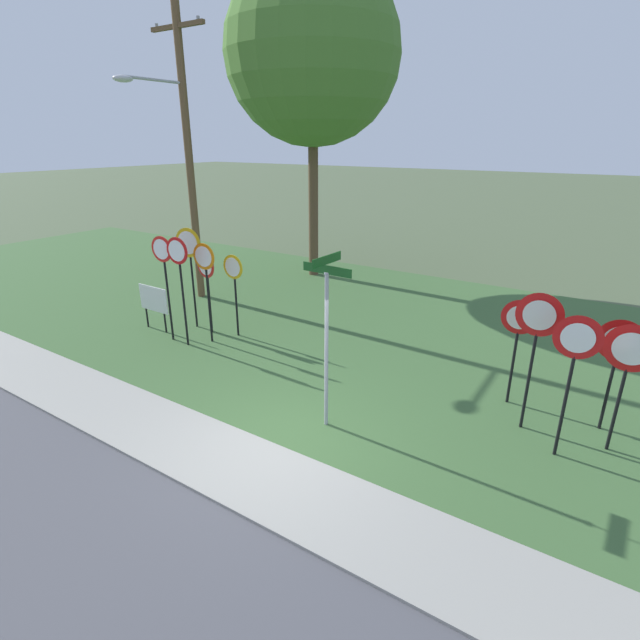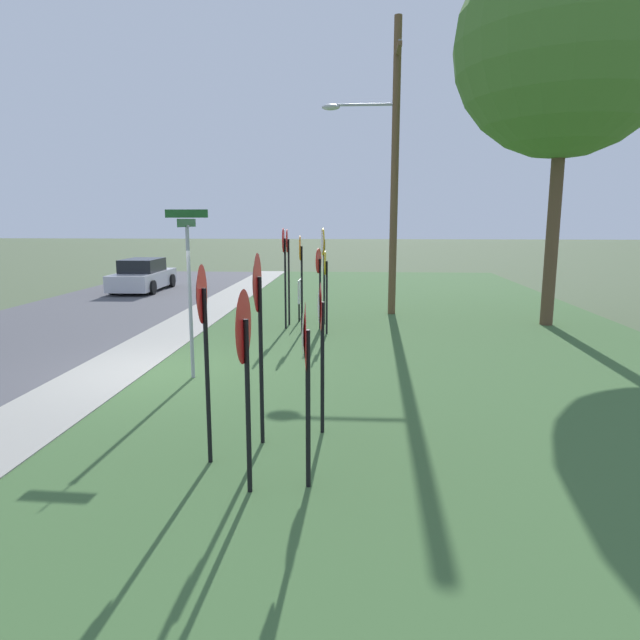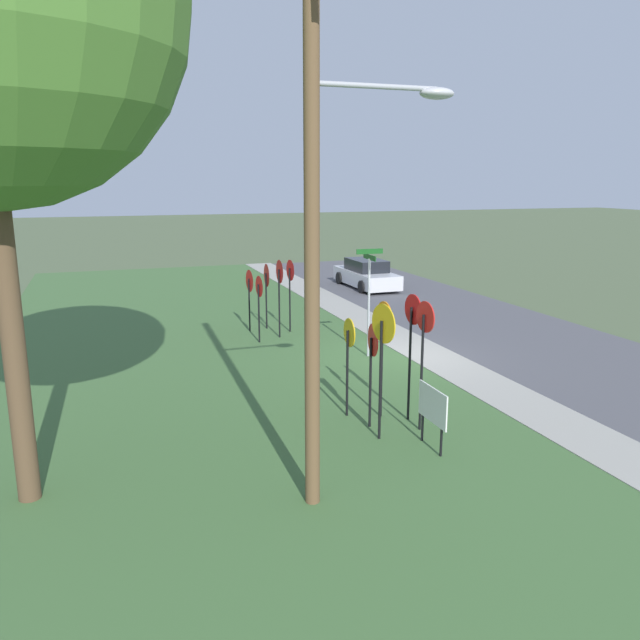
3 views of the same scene
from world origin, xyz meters
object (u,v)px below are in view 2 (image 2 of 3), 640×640
object	(u,v)px
stop_sign_center_tall	(284,257)
notice_board	(300,292)
yield_sign_near_left	(257,302)
stop_sign_far_left	(301,263)
yield_sign_far_left	(202,317)
stop_sign_far_center	(323,254)
stop_sign_near_left	(319,271)
stop_sign_far_right	(288,257)
yield_sign_far_right	(243,344)
utility_pole	(390,160)
yield_sign_near_right	(320,323)
street_name_post	(189,280)
yield_sign_center	(305,352)
oak_tree_left	(567,44)
parked_hatchback_near	(143,276)
stop_sign_near_right	(326,275)

from	to	relation	value
stop_sign_center_tall	notice_board	distance (m)	1.96
yield_sign_near_left	notice_board	world-z (taller)	yield_sign_near_left
stop_sign_far_left	yield_sign_far_left	bearing A→B (deg)	-6.33
stop_sign_far_center	yield_sign_near_left	xyz separation A→B (m)	(8.83, -0.34, -0.11)
stop_sign_near_left	stop_sign_far_center	size ratio (longest dim) A/B	0.80
stop_sign_far_left	stop_sign_far_center	size ratio (longest dim) A/B	0.93
stop_sign_far_left	stop_sign_far_right	distance (m)	1.08
yield_sign_far_right	utility_pole	bearing A→B (deg)	170.14
stop_sign_far_left	stop_sign_far_center	distance (m)	1.27
stop_sign_far_center	yield_sign_near_right	size ratio (longest dim) A/B	1.29
yield_sign_near_right	street_name_post	world-z (taller)	street_name_post
yield_sign_far_left	utility_pole	bearing A→B (deg)	160.33
stop_sign_near_left	yield_sign_center	world-z (taller)	stop_sign_near_left
yield_sign_far_left	yield_sign_center	bearing A→B (deg)	60.65
stop_sign_center_tall	oak_tree_left	bearing A→B (deg)	94.71
stop_sign_far_center	yield_sign_far_right	world-z (taller)	stop_sign_far_center
stop_sign_near_left	parked_hatchback_near	world-z (taller)	stop_sign_near_left
stop_sign_far_center	parked_hatchback_near	world-z (taller)	stop_sign_far_center
stop_sign_far_center	utility_pole	size ratio (longest dim) A/B	0.31
stop_sign_far_center	stop_sign_far_right	size ratio (longest dim) A/B	1.01
stop_sign_far_left	utility_pole	size ratio (longest dim) A/B	0.29
notice_board	oak_tree_left	world-z (taller)	oak_tree_left
stop_sign_far_left	stop_sign_far_right	bearing A→B (deg)	-157.86
stop_sign_far_right	yield_sign_near_left	distance (m)	8.69
stop_sign_far_center	stop_sign_near_left	bearing A→B (deg)	-15.90
stop_sign_near_left	stop_sign_far_center	distance (m)	0.80
yield_sign_near_left	yield_sign_far_right	bearing A→B (deg)	1.61
yield_sign_far_right	utility_pole	xyz separation A→B (m)	(-12.22, 2.22, 3.17)
stop_sign_near_left	yield_sign_near_left	xyz separation A→B (m)	(8.17, -0.26, 0.33)
utility_pole	parked_hatchback_near	bearing A→B (deg)	-118.28
parked_hatchback_near	yield_sign_far_left	bearing A→B (deg)	22.21
stop_sign_near_left	stop_sign_near_right	bearing A→B (deg)	24.22
stop_sign_center_tall	notice_board	world-z (taller)	stop_sign_center_tall
stop_sign_far_left	yield_sign_near_left	distance (m)	7.71
stop_sign_far_center	parked_hatchback_near	distance (m)	11.37
yield_sign_far_right	yield_sign_center	distance (m)	0.68
yield_sign_far_left	oak_tree_left	xyz separation A→B (m)	(-9.85, 7.44, 5.81)
yield_sign_near_right	street_name_post	xyz separation A→B (m)	(-2.65, -2.66, 0.29)
yield_sign_near_right	yield_sign_near_left	bearing A→B (deg)	-68.12
stop_sign_far_left	street_name_post	xyz separation A→B (m)	(4.62, -1.65, 0.02)
yield_sign_far_right	street_name_post	distance (m)	4.88
yield_sign_near_right	yield_sign_far_left	size ratio (longest dim) A/B	0.87
stop_sign_far_center	utility_pole	xyz separation A→B (m)	(-2.00, 1.97, 2.82)
street_name_post	oak_tree_left	bearing A→B (deg)	127.15
stop_sign_far_center	notice_board	distance (m)	1.63
stop_sign_near_right	street_name_post	xyz separation A→B (m)	(4.33, -2.35, 0.30)
oak_tree_left	notice_board	bearing A→B (deg)	-93.21
stop_sign_near_left	stop_sign_far_left	world-z (taller)	stop_sign_far_left
yield_sign_near_left	parked_hatchback_near	size ratio (longest dim) A/B	0.61
street_name_post	utility_pole	distance (m)	9.29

